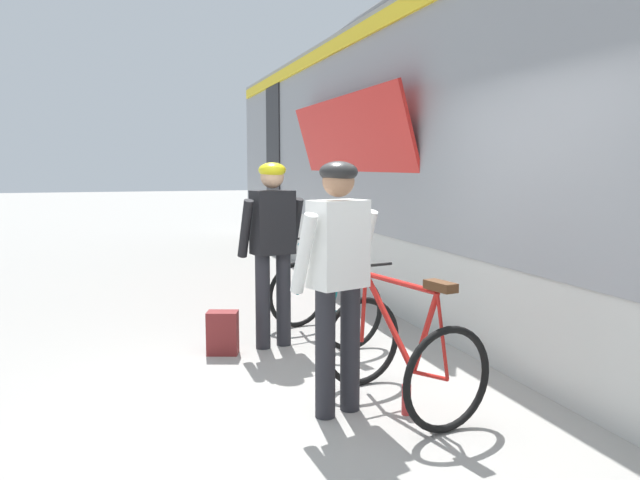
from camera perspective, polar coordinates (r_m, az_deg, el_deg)
ground_plane at (r=4.70m, az=0.68°, el=-14.88°), size 80.00×80.00×0.00m
train_car at (r=7.56m, az=19.08°, el=8.14°), size 3.27×18.66×3.88m
cyclist_near_in_white at (r=4.33m, az=1.62°, el=-2.28°), size 0.66×0.44×1.76m
cyclist_far_in_dark at (r=5.99m, az=-4.30°, el=0.21°), size 0.65×0.39×1.76m
bicycle_near_red at (r=4.63m, az=7.32°, el=-10.03°), size 0.91×1.19×0.99m
bicycle_far_teal at (r=6.37m, az=0.28°, el=-5.32°), size 0.95×1.21×0.99m
backpack_on_platform at (r=5.95m, az=-8.77°, el=-8.26°), size 0.32×0.26×0.40m
water_bottle_near_the_bikes at (r=4.59m, az=7.79°, el=-14.06°), size 0.07×0.07×0.22m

